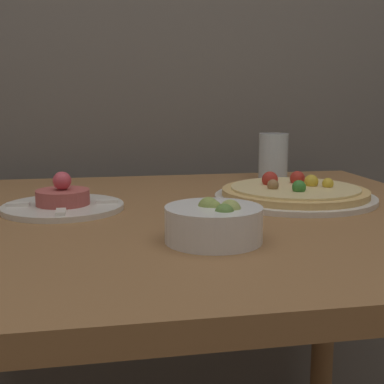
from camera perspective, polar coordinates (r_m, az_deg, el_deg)
dining_table at (r=0.97m, az=-0.29°, el=-8.38°), size 1.01×0.90×0.74m
pizza_plate at (r=1.07m, az=10.88°, el=-0.13°), size 0.31×0.31×0.05m
tartare_plate at (r=0.99m, az=-13.60°, el=-1.11°), size 0.22×0.22×0.07m
small_bowl at (r=0.75m, az=2.37°, el=-3.31°), size 0.14×0.14×0.06m
drinking_glass at (r=1.32m, az=8.66°, el=3.78°), size 0.07×0.07×0.11m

